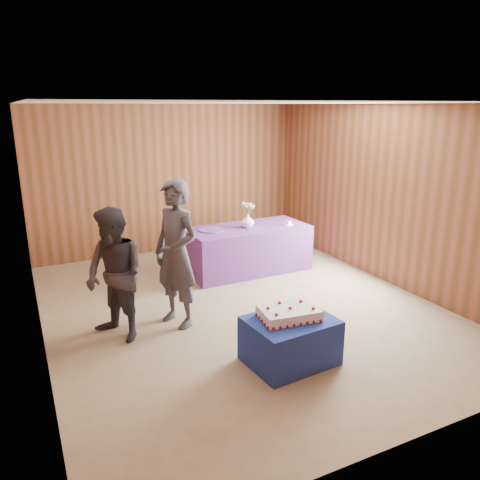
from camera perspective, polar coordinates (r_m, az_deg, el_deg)
ground at (r=6.49m, az=0.03°, el=-8.21°), size 6.00×6.00×0.00m
room_shell at (r=5.98m, az=0.04°, el=7.74°), size 5.04×6.04×2.72m
cake_table at (r=5.15m, az=6.12°, el=-12.09°), size 0.96×0.77×0.50m
serving_table at (r=7.77m, az=0.94°, el=-1.09°), size 2.02×0.94×0.75m
sheet_cake at (r=5.04m, az=6.00°, el=-8.85°), size 0.68×0.51×0.15m
vase at (r=7.62m, az=0.94°, el=2.36°), size 0.26×0.26×0.22m
flower_spray at (r=7.56m, az=0.95°, el=4.24°), size 0.22×0.23×0.17m
platter at (r=7.47m, az=-3.56°, el=1.24°), size 0.47×0.47×0.02m
plate at (r=7.84m, az=5.94°, el=1.88°), size 0.22×0.22×0.01m
cake_slice at (r=7.83m, az=5.95°, el=2.14°), size 0.08×0.08×0.08m
knife at (r=7.73m, az=6.51°, el=1.62°), size 0.26×0.06×0.00m
guest_left at (r=5.76m, az=-7.79°, el=-1.74°), size 0.67×0.79×1.84m
guest_right at (r=5.57m, az=-14.99°, el=-4.22°), size 0.89×0.96×1.58m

